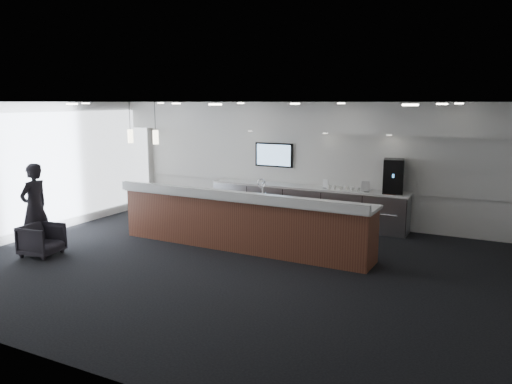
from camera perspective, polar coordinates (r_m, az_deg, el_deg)
The scene contains 26 objects.
ground at distance 9.41m, azimuth -2.61°, elevation -8.34°, with size 10.00×10.00×0.00m, color black.
ceiling at distance 8.92m, azimuth -2.77°, elevation 10.25°, with size 10.00×8.00×0.02m, color black.
back_wall at distance 12.63m, azimuth 6.37°, elevation 3.38°, with size 10.00×0.02×3.00m, color silver.
left_wall at distance 12.29m, azimuth -23.38°, elevation 2.41°, with size 0.02×8.00×3.00m, color silver.
soffit_bulkhead at distance 12.13m, azimuth 5.72°, elevation 8.56°, with size 10.00×0.90×0.70m, color silver.
alcove_panel at distance 12.60m, azimuth 6.33°, elevation 3.82°, with size 9.80×0.06×1.40m, color silver.
window_blinds_wall at distance 12.26m, azimuth -23.26°, elevation 2.40°, with size 0.04×7.36×2.55m, color silver.
back_credenza at distance 12.47m, azimuth 5.69°, elevation -1.46°, with size 5.06×0.66×0.95m.
wall_tv at distance 12.92m, azimuth 2.08°, elevation 4.26°, with size 1.05×0.08×0.62m.
pendant_left at distance 10.96m, azimuth -11.62°, elevation 6.13°, with size 0.12×0.12×0.30m, color #FFF1C6.
pendant_right at distance 11.41m, azimuth -14.38°, elevation 6.18°, with size 0.12×0.12×0.30m, color #FFF1C6.
ceiling_can_lights at distance 8.92m, azimuth -2.76°, elevation 10.06°, with size 7.00×5.00×0.02m, color silver, non-canonical shape.
service_counter at distance 10.32m, azimuth -1.64°, elevation -3.33°, with size 5.59×1.01×1.49m.
coffee_machine at distance 11.76m, azimuth 15.43°, elevation 1.77°, with size 0.53×0.62×0.78m.
info_sign_left at distance 12.12m, azimuth 7.96°, elevation 0.92°, with size 0.15×0.02×0.21m, color silver.
info_sign_right at distance 11.78m, azimuth 12.38°, elevation 0.63°, with size 0.19×0.02×0.26m, color silver.
armchair at distance 10.76m, azimuth -23.29°, elevation -5.05°, with size 0.67×0.69×0.63m, color black.
lounge_guest at distance 11.13m, azimuth -23.98°, elevation -1.55°, with size 0.65×0.43×1.78m, color black.
cup_0 at distance 11.83m, azimuth 12.82°, elevation 0.25°, with size 0.10×0.10×0.09m, color white.
cup_1 at distance 11.87m, azimuth 12.17°, elevation 0.30°, with size 0.10×0.10×0.09m, color white.
cup_2 at distance 11.90m, azimuth 11.52°, elevation 0.36°, with size 0.10×0.10×0.09m, color white.
cup_3 at distance 11.94m, azimuth 10.87°, elevation 0.41°, with size 0.10×0.10×0.09m, color white.
cup_4 at distance 11.98m, azimuth 10.23°, elevation 0.46°, with size 0.10×0.10×0.09m, color white.
cup_5 at distance 12.02m, azimuth 9.59°, elevation 0.52°, with size 0.10×0.10×0.09m, color white.
cup_6 at distance 12.06m, azimuth 8.96°, elevation 0.57°, with size 0.10×0.10×0.09m, color white.
cup_7 at distance 12.11m, azimuth 8.33°, elevation 0.62°, with size 0.10×0.10×0.09m, color white.
Camera 1 is at (4.44, -7.73, 3.00)m, focal length 35.00 mm.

